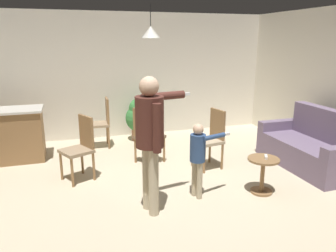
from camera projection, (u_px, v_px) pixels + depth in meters
ground at (177, 194)px, 4.65m from camera, size 7.68×7.68×0.00m
wall_back at (130, 76)px, 7.25m from camera, size 6.40×0.10×2.70m
couch_floral at (310, 148)px, 5.59m from camera, size 0.85×1.80×1.00m
kitchen_counter at (7, 135)px, 5.79m from camera, size 1.26×0.66×0.95m
side_table_by_couch at (263, 171)px, 4.61m from camera, size 0.44×0.44×0.52m
person_adult at (151, 131)px, 3.92m from camera, size 0.80×0.60×1.72m
person_child at (198, 152)px, 4.40m from camera, size 0.58×0.29×1.05m
dining_chair_by_counter at (80, 146)px, 5.03m from camera, size 0.56×0.56×1.00m
dining_chair_near_wall at (147, 134)px, 5.65m from camera, size 0.58×0.58×1.00m
dining_chair_centre_back at (102, 121)px, 6.57m from camera, size 0.44×0.44×1.00m
dining_chair_spare at (211, 136)px, 5.50m from camera, size 0.49×0.49×1.00m
potted_plant_corner at (139, 117)px, 7.04m from camera, size 0.60×0.60×0.92m
spare_remote_on_table at (266, 157)px, 4.57m from camera, size 0.10×0.13×0.04m
ceiling_light_pendant at (151, 32)px, 5.55m from camera, size 0.32×0.32×0.55m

